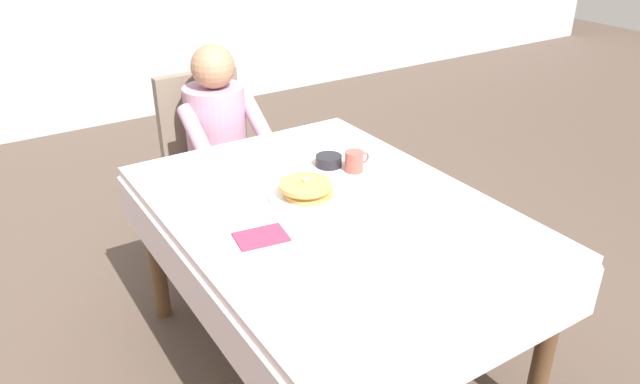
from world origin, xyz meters
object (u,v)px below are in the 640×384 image
breakfast_stack (307,188)px  syrup_pitcher (228,194)px  cup_coffee (355,161)px  knife_right_of_plate (351,187)px  plate_breakfast (306,196)px  spoon_near_edge (352,242)px  chair_diner (209,151)px  dining_table_main (328,227)px  diner_person (220,136)px  bowl_butter (329,161)px  fork_left_of_plate (264,213)px

breakfast_stack → syrup_pitcher: bearing=153.7°
cup_coffee → knife_right_of_plate: size_ratio=0.57×
plate_breakfast → spoon_near_edge: bearing=-96.5°
spoon_near_edge → knife_right_of_plate: bearing=62.1°
chair_diner → syrup_pitcher: (-0.32, -0.95, 0.25)m
dining_table_main → plate_breakfast: bearing=109.3°
chair_diner → diner_person: size_ratio=0.83×
plate_breakfast → cup_coffee: cup_coffee is taller
chair_diner → diner_person: bearing=90.0°
breakfast_stack → bowl_butter: (0.23, 0.20, -0.02)m
knife_right_of_plate → syrup_pitcher: bearing=73.8°
chair_diner → syrup_pitcher: chair_diner is taller
diner_person → spoon_near_edge: size_ratio=7.47×
bowl_butter → fork_left_of_plate: (-0.42, -0.22, -0.02)m
breakfast_stack → fork_left_of_plate: breakfast_stack is taller
bowl_butter → syrup_pitcher: 0.50m
cup_coffee → spoon_near_edge: size_ratio=0.75×
plate_breakfast → syrup_pitcher: size_ratio=3.50×
spoon_near_edge → plate_breakfast: bearing=90.5°
fork_left_of_plate → knife_right_of_plate: (0.38, 0.00, 0.00)m
plate_breakfast → fork_left_of_plate: bearing=-174.0°
breakfast_stack → knife_right_of_plate: size_ratio=1.02×
cup_coffee → spoon_near_edge: cup_coffee is taller
dining_table_main → knife_right_of_plate: 0.20m
syrup_pitcher → knife_right_of_plate: (0.45, -0.14, -0.04)m
bowl_butter → spoon_near_edge: 0.61m
dining_table_main → syrup_pitcher: 0.39m
chair_diner → cup_coffee: 1.03m
dining_table_main → chair_diner: chair_diner is taller
chair_diner → knife_right_of_plate: chair_diner is taller
diner_person → bowl_butter: (0.17, -0.72, 0.09)m
syrup_pitcher → fork_left_of_plate: syrup_pitcher is taller
dining_table_main → cup_coffee: (0.26, 0.20, 0.13)m
chair_diner → fork_left_of_plate: size_ratio=5.17×
bowl_butter → knife_right_of_plate: size_ratio=0.55×
plate_breakfast → knife_right_of_plate: bearing=-6.0°
chair_diner → knife_right_of_plate: (0.13, -1.09, 0.21)m
spoon_near_edge → breakfast_stack: bearing=90.6°
plate_breakfast → bowl_butter: bowl_butter is taller
chair_diner → bowl_butter: chair_diner is taller
knife_right_of_plate → diner_person: bearing=9.5°
dining_table_main → breakfast_stack: bearing=111.1°
cup_coffee → spoon_near_edge: (-0.33, -0.45, -0.04)m
chair_diner → spoon_near_edge: chair_diner is taller
diner_person → fork_left_of_plate: size_ratio=6.22×
spoon_near_edge → chair_diner: bearing=93.1°
fork_left_of_plate → dining_table_main: bearing=-108.7°
chair_diner → bowl_butter: bearing=101.3°
breakfast_stack → spoon_near_edge: 0.35m
cup_coffee → spoon_near_edge: bearing=-126.5°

